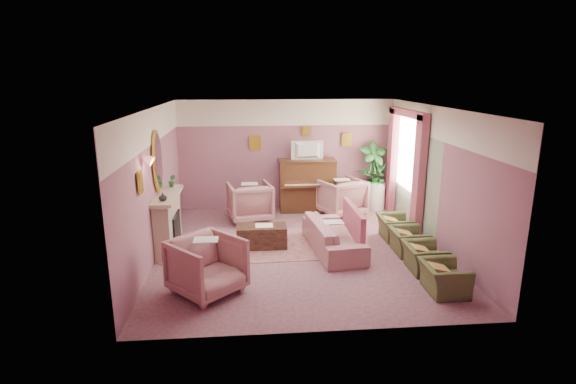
{
  "coord_description": "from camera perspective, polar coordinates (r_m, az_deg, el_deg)",
  "views": [
    {
      "loc": [
        -0.96,
        -8.38,
        3.38
      ],
      "look_at": [
        -0.19,
        0.4,
        1.09
      ],
      "focal_mm": 28.0,
      "sensor_mm": 36.0,
      "label": 1
    }
  ],
  "objects": [
    {
      "name": "mirror_glass",
      "position": [
        8.89,
        -16.09,
        3.77
      ],
      "size": [
        0.01,
        0.6,
        1.06
      ],
      "primitive_type": "ellipsoid",
      "color": "silver",
      "rests_on": "wall_left"
    },
    {
      "name": "piano_keyshelf",
      "position": [
        11.13,
        2.67,
        0.74
      ],
      "size": [
        1.3,
        0.12,
        0.06
      ],
      "primitive_type": "cube",
      "color": "#482915",
      "rests_on": "piano"
    },
    {
      "name": "print_back_left",
      "position": [
        11.46,
        -4.19,
        6.22
      ],
      "size": [
        0.3,
        0.03,
        0.38
      ],
      "primitive_type": "cube",
      "color": "gold",
      "rests_on": "wall_back"
    },
    {
      "name": "fire_ember",
      "position": [
        9.26,
        -14.03,
        -5.83
      ],
      "size": [
        0.06,
        0.54,
        0.1
      ],
      "primitive_type": "cube",
      "color": "#FF5D1F",
      "rests_on": "floor"
    },
    {
      "name": "print_back_mid",
      "position": [
        11.51,
        2.32,
        7.69
      ],
      "size": [
        0.22,
        0.03,
        0.26
      ],
      "primitive_type": "cube",
      "color": "gold",
      "rests_on": "wall_back"
    },
    {
      "name": "print_left_wall",
      "position": [
        7.57,
        -18.25,
        1.17
      ],
      "size": [
        0.03,
        0.28,
        0.36
      ],
      "primitive_type": "cube",
      "color": "gold",
      "rests_on": "wall_left"
    },
    {
      "name": "side_plant_small",
      "position": [
        11.7,
        11.76,
        1.74
      ],
      "size": [
        0.16,
        0.16,
        0.28
      ],
      "primitive_type": "imported",
      "color": "#205A25",
      "rests_on": "side_table"
    },
    {
      "name": "wall_back",
      "position": [
        11.59,
        -0.19,
        4.75
      ],
      "size": [
        5.5,
        0.02,
        2.8
      ],
      "primitive_type": "cube",
      "color": "#794F69",
      "rests_on": "floor"
    },
    {
      "name": "pelmet",
      "position": [
        10.59,
        14.98,
        9.66
      ],
      "size": [
        0.16,
        2.2,
        0.16
      ],
      "primitive_type": "cube",
      "color": "#AE4D63",
      "rests_on": "wall_right"
    },
    {
      "name": "curtain_left",
      "position": [
        9.91,
        16.29,
        1.88
      ],
      "size": [
        0.16,
        0.34,
        2.6
      ],
      "primitive_type": "cube",
      "color": "#AE4D63",
      "rests_on": "floor"
    },
    {
      "name": "area_rug",
      "position": [
        9.28,
        -3.08,
        -6.76
      ],
      "size": [
        2.55,
        1.87,
        0.01
      ],
      "primitive_type": "cube",
      "rotation": [
        0.0,
        0.0,
        0.03
      ],
      "color": "#965958",
      "rests_on": "floor"
    },
    {
      "name": "piano_keys",
      "position": [
        11.12,
        2.67,
        0.94
      ],
      "size": [
        1.2,
        0.08,
        0.02
      ],
      "primitive_type": "cube",
      "color": "white",
      "rests_on": "piano"
    },
    {
      "name": "sconce_shade",
      "position": [
        7.83,
        -17.19,
        3.63
      ],
      "size": [
        0.2,
        0.2,
        0.16
      ],
      "primitive_type": "cone",
      "color": "#F38764",
      "rests_on": "wall_left"
    },
    {
      "name": "wall_right",
      "position": [
        9.37,
        18.44,
        1.63
      ],
      "size": [
        0.02,
        6.0,
        2.8
      ],
      "primitive_type": "cube",
      "color": "#794F69",
      "rests_on": "floor"
    },
    {
      "name": "curtain_right",
      "position": [
        11.61,
        13.06,
        3.89
      ],
      "size": [
        0.16,
        0.34,
        2.6
      ],
      "primitive_type": "cube",
      "color": "#AE4D63",
      "rests_on": "floor"
    },
    {
      "name": "wall_front",
      "position": [
        5.81,
        4.84,
        -5.41
      ],
      "size": [
        5.5,
        0.02,
        2.8
      ],
      "primitive_type": "cube",
      "color": "#794F69",
      "rests_on": "floor"
    },
    {
      "name": "mantel_plant",
      "position": [
        9.5,
        -14.53,
        1.39
      ],
      "size": [
        0.16,
        0.16,
        0.28
      ],
      "primitive_type": "imported",
      "color": "#205A25",
      "rests_on": "mantel_shelf"
    },
    {
      "name": "sofa",
      "position": [
        8.95,
        5.77,
        -4.86
      ],
      "size": [
        0.68,
        2.05,
        0.83
      ],
      "primitive_type": "imported",
      "color": "#B07978",
      "rests_on": "floor"
    },
    {
      "name": "side_plant_big",
      "position": [
        11.75,
        11.07,
        1.98
      ],
      "size": [
        0.3,
        0.3,
        0.34
      ],
      "primitive_type": "imported",
      "color": "#205A25",
      "rests_on": "side_table"
    },
    {
      "name": "floral_armchair_left",
      "position": [
        10.74,
        -4.87,
        -0.99
      ],
      "size": [
        0.97,
        0.97,
        1.01
      ],
      "primitive_type": "imported",
      "color": "#B07978",
      "rests_on": "floor"
    },
    {
      "name": "olive_chair_a",
      "position": [
        7.68,
        19.2,
        -9.71
      ],
      "size": [
        0.53,
        0.76,
        0.66
      ],
      "primitive_type": "imported",
      "color": "#4E572E",
      "rests_on": "floor"
    },
    {
      "name": "side_table",
      "position": [
        11.88,
        10.95,
        -0.47
      ],
      "size": [
        0.52,
        0.52,
        0.7
      ],
      "primitive_type": "cylinder",
      "color": "silver",
      "rests_on": "floor"
    },
    {
      "name": "mirror_frame",
      "position": [
        8.89,
        -16.25,
        3.76
      ],
      "size": [
        0.04,
        0.72,
        1.2
      ],
      "primitive_type": "ellipsoid",
      "color": "gold",
      "rests_on": "wall_left"
    },
    {
      "name": "palm_plant",
      "position": [
        11.68,
        10.74,
        2.87
      ],
      "size": [
        0.76,
        0.76,
        1.44
      ],
      "primitive_type": "imported",
      "color": "#205A25",
      "rests_on": "palm_pot"
    },
    {
      "name": "table_paper",
      "position": [
        9.06,
        -3.05,
        -4.28
      ],
      "size": [
        0.35,
        0.28,
        0.01
      ],
      "primitive_type": "cube",
      "color": "white",
      "rests_on": "coffee_table"
    },
    {
      "name": "fireplace_surround",
      "position": [
        9.18,
        -15.02,
        -3.9
      ],
      "size": [
        0.3,
        1.4,
        1.1
      ],
      "primitive_type": "cube",
      "color": "tan",
      "rests_on": "floor"
    },
    {
      "name": "olive_chair_b",
      "position": [
        8.37,
        16.93,
        -7.48
      ],
      "size": [
        0.53,
        0.76,
        0.66
      ],
      "primitive_type": "imported",
      "color": "#4E572E",
      "rests_on": "floor"
    },
    {
      "name": "piano_top",
      "position": [
        11.34,
        2.47,
        4.06
      ],
      "size": [
        1.45,
        0.65,
        0.04
      ],
      "primitive_type": "cube",
      "color": "#482915",
      "rests_on": "piano"
    },
    {
      "name": "floor",
      "position": [
        9.08,
        1.43,
        -7.27
      ],
      "size": [
        5.5,
        6.0,
        0.01
      ],
      "primitive_type": "cube",
      "color": "#835460",
      "rests_on": "ground"
    },
    {
      "name": "sofa_throw",
      "position": [
        8.97,
        8.32,
        -3.63
      ],
      "size": [
        0.1,
        1.55,
        0.57
      ],
      "primitive_type": "cube",
      "color": "#AE4D63",
      "rests_on": "sofa"
    },
    {
      "name": "floral_armchair_right",
      "position": [
        11.2,
        6.8,
        -0.39
      ],
      "size": [
        0.97,
        0.97,
        1.01
      ],
      "primitive_type": "imported",
      "color": "#B07978",
      "rests_on": "floor"
    },
    {
      "name": "hearth",
      "position": [
        9.32,
        -13.59,
        -7.02
      ],
      "size": [
        0.55,
        1.5,
        0.02
      ],
      "primitive_type": "cube",
      "color": "tan",
      "rests_on": "floor"
    },
    {
      "name": "stripe_panel",
      "position": [
        10.61,
        15.5,
        1.5
      ],
      "size": [
        0.01,
        3.0,
        2.15
      ],
      "primitive_type": "cube",
      "color": "#97A98C",
      "rests_on": "wall_right"
    },
    {
      "name": "palm_pot",
      "position": [
        11.89,
        10.54,
        -1.33
      ],
      "size": [
        0.34,
        0.34,
        0.34
      ],
      "primitive_type": "cylinder",
      "color": "#925245",
      "rests_on": "floor"
    },
    {
      "name": "floral_armchair_front",
      "position": [
        7.29,
        -10.25,
        -8.89
      ],
      "size": [
        0.97,
        0.97,
        1.01
      ],
      "primitive_type": "imported",
      "color": "#B07978",
      "rests_on": "floor"
    },
    {
      "name": "olive_chair_c",
      "position": [
        9.08,
        15.03,
        -5.58
      ],
      "size": [
        0.53,
        0.76,
        0.66
      ],
      "primitive_type": "imported",
      "color": "#4E572E",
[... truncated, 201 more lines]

